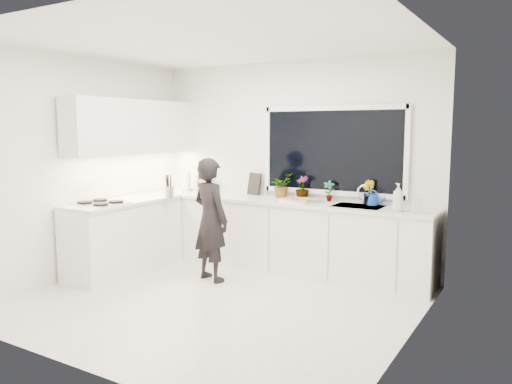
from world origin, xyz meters
The scene contains 25 objects.
floor centered at (0.00, 0.00, -0.01)m, with size 4.00×3.50×0.02m, color beige.
wall_back centered at (0.00, 1.76, 1.35)m, with size 4.00×0.02×2.70m, color white.
wall_left centered at (-2.01, 0.00, 1.35)m, with size 0.02×3.50×2.70m, color white.
wall_right centered at (2.01, 0.00, 1.35)m, with size 0.02×3.50×2.70m, color white.
ceiling centered at (0.00, 0.00, 2.71)m, with size 4.00×3.50×0.02m, color white.
window centered at (0.60, 1.73, 1.55)m, with size 1.80×0.02×1.00m, color black.
base_cabinets_back centered at (0.00, 1.45, 0.44)m, with size 3.92×0.58×0.88m, color white.
base_cabinets_left centered at (-1.67, 0.35, 0.44)m, with size 0.58×1.60×0.88m, color white.
countertop_back centered at (0.00, 1.44, 0.90)m, with size 3.94×0.62×0.04m, color silver.
countertop_left centered at (-1.67, 0.35, 0.90)m, with size 0.62×1.60×0.04m, color silver.
upper_cabinets centered at (-1.79, 0.70, 1.85)m, with size 0.34×2.10×0.70m, color white.
sink centered at (1.05, 1.45, 0.87)m, with size 0.58×0.42×0.14m, color silver.
faucet centered at (1.05, 1.65, 1.03)m, with size 0.03×0.03×0.22m, color silver.
stovetop centered at (-1.69, 0.00, 0.94)m, with size 0.56×0.48×0.03m, color black.
person centered at (-0.49, 0.61, 0.74)m, with size 0.54×0.36×1.48m, color black.
pizza_tray centered at (0.31, 1.42, 0.94)m, with size 0.47×0.35×0.03m, color silver.
pizza centered at (0.31, 1.42, 0.95)m, with size 0.43×0.30×0.01m, color red.
watering_can centered at (1.17, 1.61, 0.98)m, with size 0.14×0.14×0.13m, color #123FB0.
paper_towel_roll centered at (-1.60, 1.55, 1.05)m, with size 0.11×0.11×0.26m, color white.
knife_block centered at (-1.32, 1.59, 1.03)m, with size 0.13×0.10×0.22m, color #8C6241.
utensil_crock centered at (-1.30, 0.80, 1.00)m, with size 0.13×0.13×0.16m, color #B8B8BD.
picture_frame_large centered at (-1.38, 1.69, 1.06)m, with size 0.22×0.02×0.28m, color black.
picture_frame_small centered at (-0.53, 1.69, 1.07)m, with size 0.25×0.02×0.30m, color black.
herb_plants centered at (0.23, 1.61, 1.07)m, with size 1.43×0.33×0.32m.
soap_bottles centered at (1.62, 1.30, 1.06)m, with size 0.36×0.17×0.31m.
Camera 1 is at (2.99, -4.16, 1.83)m, focal length 35.00 mm.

